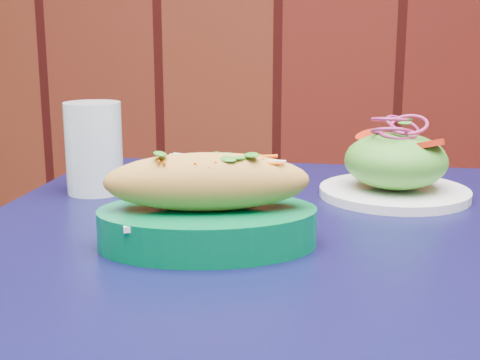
{
  "coord_description": "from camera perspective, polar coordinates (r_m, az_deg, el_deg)",
  "views": [
    {
      "loc": [
        0.06,
        0.75,
        0.97
      ],
      "look_at": [
        -0.0,
        1.47,
        0.81
      ],
      "focal_mm": 50.0,
      "sensor_mm": 36.0,
      "label": 1
    }
  ],
  "objects": [
    {
      "name": "cafe_table",
      "position": [
        0.78,
        6.02,
        -10.79
      ],
      "size": [
        0.85,
        0.85,
        0.75
      ],
      "rotation": [
        0.0,
        0.0,
        -0.07
      ],
      "color": "black",
      "rests_on": "ground"
    },
    {
      "name": "banh_mi_basket",
      "position": [
        0.7,
        -2.8,
        -2.27
      ],
      "size": [
        0.25,
        0.18,
        0.11
      ],
      "rotation": [
        0.0,
        0.0,
        0.15
      ],
      "color": "#006434",
      "rests_on": "cafe_table"
    },
    {
      "name": "water_glass",
      "position": [
        0.94,
        -12.36,
        2.69
      ],
      "size": [
        0.08,
        0.08,
        0.13
      ],
      "primitive_type": "cylinder",
      "color": "silver",
      "rests_on": "cafe_table"
    },
    {
      "name": "salad_plate",
      "position": [
        0.92,
        13.12,
        1.1
      ],
      "size": [
        0.2,
        0.2,
        0.11
      ],
      "rotation": [
        0.0,
        0.0,
        -0.08
      ],
      "color": "white",
      "rests_on": "cafe_table"
    }
  ]
}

